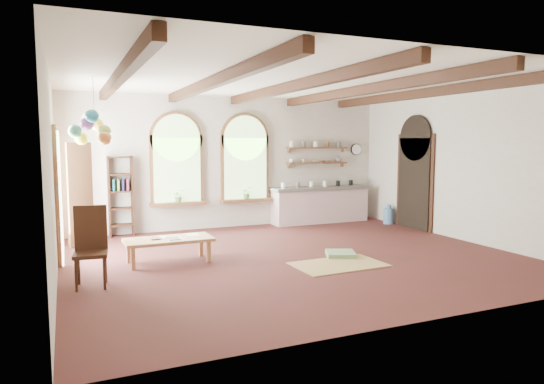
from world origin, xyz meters
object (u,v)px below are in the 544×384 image
kitchen_counter (320,204)px  coffee_table (169,241)px  side_chair (91,264)px  balloon_cluster (94,129)px

kitchen_counter → coffee_table: 5.25m
side_chair → kitchen_counter: bearing=32.2°
kitchen_counter → balloon_cluster: 6.41m
kitchen_counter → side_chair: side_chair is taller
side_chair → balloon_cluster: bearing=81.8°
coffee_table → balloon_cluster: size_ratio=1.34×
kitchen_counter → coffee_table: bearing=-149.1°
kitchen_counter → balloon_cluster: balloon_cluster is taller
balloon_cluster → side_chair: bearing=-98.2°
coffee_table → side_chair: size_ratio=1.29×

